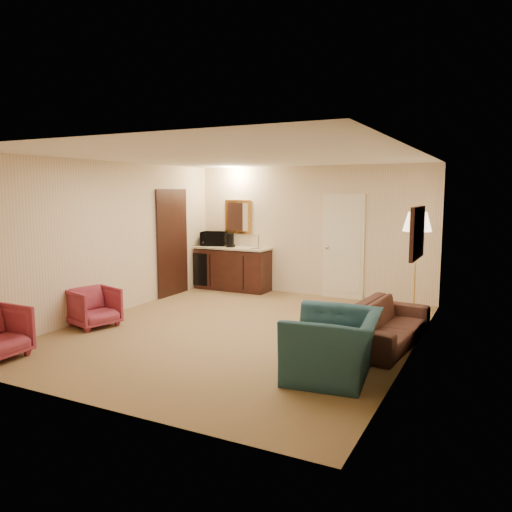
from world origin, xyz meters
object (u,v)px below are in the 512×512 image
Objects in this scene: rose_chair_near at (94,305)px; floor_lamp at (416,264)px; coffee_table at (344,338)px; microwave at (214,237)px; wetbar_cabinet at (233,268)px; waste_bin at (259,286)px; coffee_maker at (230,240)px; sofa at (386,317)px; teal_armchair at (333,334)px.

rose_chair_near is 0.38× the size of floor_lamp.
microwave is at bearing 140.64° from coffee_table.
floor_lamp is (3.85, -0.61, 0.42)m from wetbar_cabinet.
floor_lamp is at bearing -40.27° from rose_chair_near.
rose_chair_near is 3.65m from waste_bin.
microwave is (-3.89, 3.19, 0.87)m from coffee_table.
coffee_maker reaches higher than wetbar_cabinet.
waste_bin is 0.54× the size of microwave.
coffee_table is 4.11m from waste_bin.
floor_lamp is at bearing -26.57° from microwave.
waste_bin is at bearing 58.11° from sofa.
sofa is 0.82m from coffee_table.
rose_chair_near is at bearing -146.15° from floor_lamp.
floor_lamp is 3.33m from waste_bin.
teal_armchair is (3.50, -3.91, 0.04)m from wetbar_cabinet.
coffee_table is (3.39, -3.13, -0.22)m from wetbar_cabinet.
waste_bin is (-2.85, 3.84, -0.35)m from teal_armchair.
sofa is 4.52m from coffee_maker.
wetbar_cabinet is at bearing -145.25° from teal_armchair.
wetbar_cabinet is 3.56m from rose_chair_near.
teal_armchair reaches higher than sofa.
sofa is 1.72× the size of teal_armchair.
teal_armchair is 1.39× the size of coffee_table.
coffee_table is at bearing -42.68° from wetbar_cabinet.
wetbar_cabinet is at bearing 171.00° from floor_lamp.
sofa is 2.40× the size of coffee_table.
sofa is 3.90m from waste_bin.
sofa reaches higher than rose_chair_near.
coffee_maker is (0.47, 3.48, 0.73)m from rose_chair_near.
floor_lamp reaches higher than coffee_maker.
floor_lamp is 3.24× the size of microwave.
sofa is 3.60× the size of microwave.
coffee_maker reaches higher than sofa.
wetbar_cabinet reaches higher than rose_chair_near.
coffee_table is 2.80× the size of coffee_maker.
teal_armchair is 1.70× the size of rose_chair_near.
sofa is 2.93× the size of rose_chair_near.
teal_armchair is at bearing 175.15° from sofa.
teal_armchair is 2.09× the size of microwave.
floor_lamp reaches higher than rose_chair_near.
wetbar_cabinet is 5.24m from teal_armchair.
wetbar_cabinet is 0.82m from microwave.
coffee_table is 5.11m from microwave.
coffee_table is at bearing -179.50° from teal_armchair.
teal_armchair is 0.64× the size of floor_lamp.
coffee_maker is at bearing -144.69° from teal_armchair.
teal_armchair reaches higher than rose_chair_near.
coffee_table is at bearing -57.12° from microwave.
coffee_table is 1.50× the size of microwave.
teal_armchair reaches higher than wetbar_cabinet.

